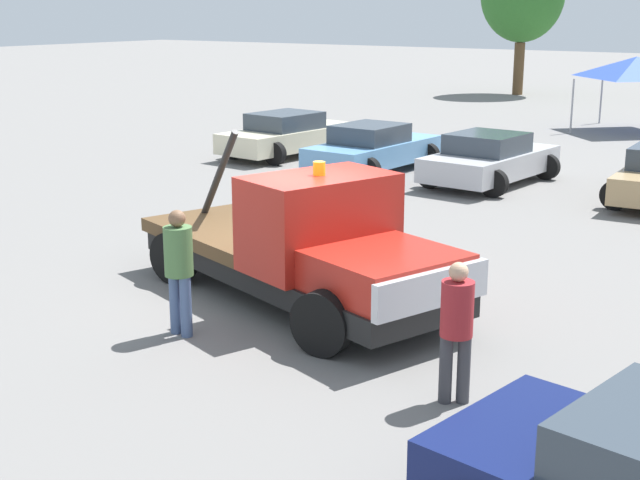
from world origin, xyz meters
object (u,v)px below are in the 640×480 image
object	(u,v)px
parked_car_skyblue	(373,149)
parked_car_silver	(490,159)
tow_truck	(308,249)
parked_car_cream	(289,134)
person_at_hood	(179,264)
person_near_truck	(457,323)
canopy_tent_blue	(636,67)

from	to	relation	value
parked_car_skyblue	parked_car_silver	bearing A→B (deg)	-84.25
tow_truck	parked_car_cream	size ratio (longest dim) A/B	1.29
tow_truck	parked_car_skyblue	size ratio (longest dim) A/B	1.41
tow_truck	parked_car_silver	xyz separation A→B (m)	(-1.69, 10.59, -0.26)
tow_truck	person_at_hood	size ratio (longest dim) A/B	3.58
parked_car_cream	parked_car_silver	xyz separation A→B (m)	(6.97, -0.78, -0.00)
person_at_hood	parked_car_skyblue	world-z (taller)	person_at_hood
person_near_truck	parked_car_cream	xyz separation A→B (m)	(-12.03, 13.22, -0.33)
tow_truck	parked_car_silver	bearing A→B (deg)	117.26
parked_car_silver	canopy_tent_blue	size ratio (longest dim) A/B	1.28
tow_truck	parked_car_silver	size ratio (longest dim) A/B	1.46
parked_car_cream	person_at_hood	bearing A→B (deg)	-143.86
tow_truck	person_at_hood	bearing A→B (deg)	-92.77
person_near_truck	parked_car_skyblue	world-z (taller)	person_near_truck
person_at_hood	parked_car_skyblue	distance (m)	13.16
parked_car_cream	person_near_truck	bearing A→B (deg)	-132.11
person_at_hood	parked_car_silver	bearing A→B (deg)	9.53
person_at_hood	parked_car_cream	size ratio (longest dim) A/B	0.36
parked_car_cream	parked_car_skyblue	size ratio (longest dim) A/B	1.09
parked_car_skyblue	parked_car_silver	distance (m)	3.41
person_near_truck	parked_car_skyblue	size ratio (longest dim) A/B	0.37
tow_truck	parked_car_skyblue	distance (m)	11.60
canopy_tent_blue	parked_car_silver	bearing A→B (deg)	-91.01
tow_truck	person_at_hood	distance (m)	2.15
person_at_hood	parked_car_silver	world-z (taller)	person_at_hood
person_near_truck	parked_car_skyblue	bearing A→B (deg)	-179.35
person_near_truck	person_at_hood	bearing A→B (deg)	-121.94
person_near_truck	parked_car_silver	distance (m)	13.44
canopy_tent_blue	person_at_hood	bearing A→B (deg)	-88.37
tow_truck	parked_car_skyblue	world-z (taller)	tow_truck
parked_car_silver	person_near_truck	bearing A→B (deg)	-153.25
person_near_truck	tow_truck	bearing A→B (deg)	-152.74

